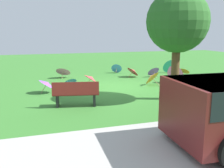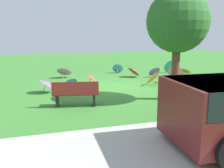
# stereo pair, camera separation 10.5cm
# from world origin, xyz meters

# --- Properties ---
(ground) EXTENTS (40.00, 40.00, 0.00)m
(ground) POSITION_xyz_m (0.00, 0.00, 0.00)
(ground) COLOR #387A2D
(road_strip) EXTENTS (40.00, 3.68, 0.01)m
(road_strip) POSITION_xyz_m (0.00, 6.68, 0.00)
(road_strip) COLOR #B2AFA8
(road_strip) RESTS_ON ground
(park_bench) EXTENTS (1.66, 0.78, 0.90)m
(park_bench) POSITION_xyz_m (2.34, 2.58, 0.47)
(park_bench) COLOR maroon
(park_bench) RESTS_ON ground
(shade_tree) EXTENTS (2.32, 2.32, 4.12)m
(shade_tree) POSITION_xyz_m (-1.48, 2.70, 2.92)
(shade_tree) COLOR brown
(shade_tree) RESTS_ON ground
(parasol_purple_0) EXTENTS (0.67, 0.72, 0.67)m
(parasol_purple_0) POSITION_xyz_m (3.15, 0.16, 0.42)
(parasol_purple_0) COLOR tan
(parasol_purple_0) RESTS_ON ground
(parasol_red_0) EXTENTS (0.74, 0.83, 0.65)m
(parasol_red_0) POSITION_xyz_m (-1.85, -2.39, 0.36)
(parasol_red_0) COLOR tan
(parasol_red_0) RESTS_ON ground
(parasol_pink_0) EXTENTS (1.08, 1.05, 0.72)m
(parasol_pink_0) POSITION_xyz_m (2.03, -3.34, 0.41)
(parasol_pink_0) COLOR tan
(parasol_pink_0) RESTS_ON ground
(parasol_red_1) EXTENTS (0.72, 0.76, 0.71)m
(parasol_red_1) POSITION_xyz_m (1.11, -0.35, 0.46)
(parasol_red_1) COLOR tan
(parasol_red_1) RESTS_ON ground
(parasol_pink_1) EXTENTS (0.95, 0.99, 0.94)m
(parasol_pink_1) POSITION_xyz_m (-3.28, -0.13, 0.47)
(parasol_pink_1) COLOR tan
(parasol_pink_1) RESTS_ON ground
(parasol_teal_1) EXTENTS (0.92, 0.82, 0.89)m
(parasol_teal_1) POSITION_xyz_m (-4.66, -3.25, 0.44)
(parasol_teal_1) COLOR tan
(parasol_teal_1) RESTS_ON ground
(parasol_orange_1) EXTENTS (1.03, 1.01, 0.75)m
(parasol_orange_1) POSITION_xyz_m (-1.83, -0.02, 0.40)
(parasol_orange_1) COLOR tan
(parasol_orange_1) RESTS_ON ground
(parasol_blue_3) EXTENTS (0.79, 0.73, 0.61)m
(parasol_blue_3) POSITION_xyz_m (2.15, -0.24, 0.35)
(parasol_blue_3) COLOR tan
(parasol_blue_3) RESTS_ON ground
(parasol_blue_4) EXTENTS (0.80, 0.71, 0.64)m
(parasol_blue_4) POSITION_xyz_m (-1.43, -4.17, 0.32)
(parasol_blue_4) COLOR tan
(parasol_blue_4) RESTS_ON ground
(parasol_orange_3) EXTENTS (0.85, 0.86, 0.58)m
(parasol_orange_3) POSITION_xyz_m (-4.91, -1.86, 0.34)
(parasol_orange_3) COLOR tan
(parasol_orange_3) RESTS_ON ground
(parasol_purple_2) EXTENTS (0.78, 0.70, 0.65)m
(parasol_purple_2) POSITION_xyz_m (-2.96, -2.09, 0.35)
(parasol_purple_2) COLOR tan
(parasol_purple_2) RESTS_ON ground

